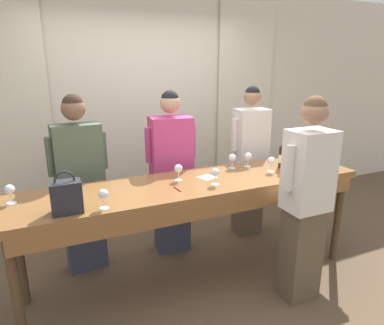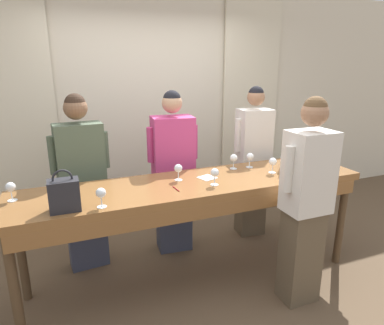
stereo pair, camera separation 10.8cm
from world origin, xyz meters
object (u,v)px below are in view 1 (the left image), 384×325
wine_glass_front_left (271,161)px  wine_glass_front_right (248,157)px  wine_glass_front_mid (232,158)px  wine_glass_center_right (178,169)px  wine_glass_center_mid (103,195)px  wine_glass_back_left (215,173)px  guest_olive_jacket (81,184)px  potted_plant (291,179)px  guest_pink_top (171,173)px  wine_glass_center_left (10,190)px  host_pouring (306,200)px  wine_bottle (283,155)px  handbag (66,197)px  tasting_bar (196,192)px  guest_cream_sweater (249,161)px

wine_glass_front_left → wine_glass_front_right: bearing=115.4°
wine_glass_front_mid → wine_glass_center_right: 0.61m
wine_glass_center_mid → wine_glass_back_left: bearing=7.2°
wine_glass_front_right → wine_glass_center_mid: 1.52m
guest_olive_jacket → potted_plant: bearing=12.5°
guest_olive_jacket → guest_pink_top: 0.89m
wine_glass_center_left → host_pouring: bearing=-17.8°
wine_glass_front_left → wine_glass_center_mid: 1.57m
wine_glass_front_right → guest_pink_top: (-0.63, 0.42, -0.21)m
wine_glass_front_mid → potted_plant: size_ratio=0.25×
wine_bottle → wine_glass_center_mid: wine_bottle is taller
wine_glass_front_left → wine_glass_front_right: same height
wine_glass_center_left → potted_plant: bearing=18.2°
wine_glass_center_mid → guest_olive_jacket: size_ratio=0.09×
wine_glass_center_left → wine_glass_front_left: bearing=-3.9°
handbag → wine_glass_center_right: size_ratio=2.07×
wine_glass_front_mid → host_pouring: size_ratio=0.08×
handbag → wine_glass_center_left: bearing=137.5°
guest_olive_jacket → guest_pink_top: same height
guest_olive_jacket → guest_pink_top: (0.88, 0.00, -0.02)m
tasting_bar → guest_cream_sweater: size_ratio=1.77×
handbag → wine_glass_front_right: size_ratio=2.07×
wine_glass_center_mid → host_pouring: bearing=-11.8°
wine_bottle → wine_glass_front_left: wine_bottle is taller
wine_glass_front_right → guest_cream_sweater: (0.30, 0.42, -0.19)m
wine_glass_front_right → guest_pink_top: bearing=146.4°
guest_olive_jacket → host_pouring: bearing=-36.6°
potted_plant → wine_glass_front_mid: bearing=-147.0°
tasting_bar → wine_glass_back_left: size_ratio=21.04×
wine_glass_center_mid → wine_glass_center_right: same height
guest_cream_sweater → wine_glass_back_left: bearing=-138.0°
tasting_bar → host_pouring: size_ratio=1.77×
wine_glass_center_left → wine_glass_center_right: size_ratio=1.00×
tasting_bar → guest_pink_top: 0.63m
wine_glass_center_mid → guest_olive_jacket: guest_olive_jacket is taller
handbag → wine_glass_center_right: bearing=18.2°
potted_plant → wine_glass_center_mid: bearing=-152.6°
wine_glass_center_mid → guest_pink_top: guest_pink_top is taller
wine_glass_center_right → wine_glass_center_left: bearing=179.0°
wine_bottle → wine_glass_front_left: bearing=-160.1°
wine_bottle → wine_glass_front_right: 0.33m
host_pouring → wine_glass_front_left: bearing=85.2°
wine_glass_center_left → host_pouring: size_ratio=0.08×
wine_glass_center_mid → guest_pink_top: size_ratio=0.09×
wine_glass_back_left → guest_olive_jacket: bearing=143.3°
wine_glass_front_left → host_pouring: (-0.04, -0.53, -0.18)m
wine_bottle → host_pouring: 0.67m
guest_pink_top → wine_glass_front_mid: bearing=-40.9°
wine_glass_front_mid → wine_bottle: bearing=-20.6°
tasting_bar → host_pouring: (0.71, -0.55, 0.01)m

